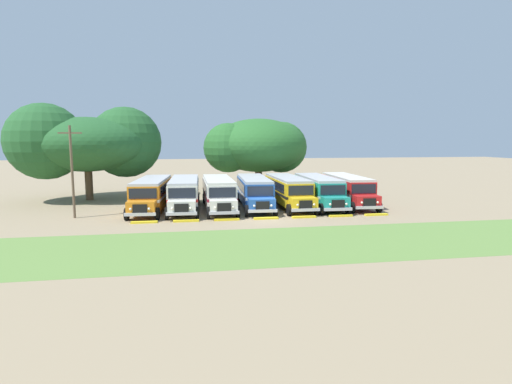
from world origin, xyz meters
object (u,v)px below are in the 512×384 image
Objects in this scene: parked_bus_slot_0 at (152,193)px; parked_bus_slot_2 at (218,192)px; secondary_tree at (88,143)px; broad_shade_tree at (258,146)px; parked_bus_slot_3 at (254,190)px; parked_bus_slot_1 at (184,192)px; utility_pole at (72,169)px; parked_bus_slot_4 at (288,190)px; parked_bus_slot_6 at (347,188)px; parked_bus_slot_5 at (318,189)px.

parked_bus_slot_2 is (6.05, -0.39, 0.00)m from parked_bus_slot_0.
broad_shade_tree is at bearing 10.19° from secondary_tree.
parked_bus_slot_2 is at bearing -81.98° from parked_bus_slot_3.
parked_bus_slot_1 is 15.14m from broad_shade_tree.
parked_bus_slot_4 is at bearing 8.87° from utility_pole.
secondary_tree reaches higher than utility_pole.
parked_bus_slot_3 is 1.45× the size of utility_pole.
secondary_tree is (-7.12, 7.90, 4.41)m from parked_bus_slot_0.
parked_bus_slot_0 is at bearing -93.83° from parked_bus_slot_2.
secondary_tree is 2.02× the size of utility_pole.
secondary_tree is at bearing -113.16° from parked_bus_slot_3.
utility_pole is (-18.67, -2.91, 2.41)m from parked_bus_slot_4.
broad_shade_tree reaches higher than parked_bus_slot_1.
secondary_tree is at bearing -133.76° from parked_bus_slot_0.
parked_bus_slot_2 and parked_bus_slot_6 have the same top height.
parked_bus_slot_0 is 1.01× the size of parked_bus_slot_4.
parked_bus_slot_6 is at bearing 92.95° from parked_bus_slot_1.
broad_shade_tree is at bearing -159.70° from parked_bus_slot_5.
parked_bus_slot_0 is 1.01× the size of parked_bus_slot_2.
utility_pole is (-21.64, -2.74, 2.41)m from parked_bus_slot_5.
parked_bus_slot_2 is 6.72m from parked_bus_slot_4.
parked_bus_slot_3 is 0.84× the size of broad_shade_tree.
broad_shade_tree is (5.80, 11.71, 4.05)m from parked_bus_slot_2.
parked_bus_slot_0 is 6.07m from parked_bus_slot_2.
parked_bus_slot_4 is 0.99× the size of parked_bus_slot_6.
secondary_tree is (-18.97, -3.41, 0.36)m from broad_shade_tree.
parked_bus_slot_2 is 12.81m from parked_bus_slot_6.
parked_bus_slot_1 is 1.00× the size of parked_bus_slot_5.
parked_bus_slot_5 is 12.92m from broad_shade_tree.
parked_bus_slot_4 is 12.20m from broad_shade_tree.
parked_bus_slot_3 is (6.54, 0.16, 0.00)m from parked_bus_slot_1.
parked_bus_slot_1 is 1.00× the size of parked_bus_slot_6.
parked_bus_slot_1 is at bearing -38.96° from secondary_tree.
parked_bus_slot_6 is 0.84× the size of broad_shade_tree.
secondary_tree reaches higher than parked_bus_slot_0.
parked_bus_slot_2 is at bearing 12.60° from utility_pole.
parked_bus_slot_6 is 0.72× the size of secondary_tree.
parked_bus_slot_5 is 0.84× the size of broad_shade_tree.
utility_pole reaches higher than parked_bus_slot_0.
parked_bus_slot_0 is 12.77m from parked_bus_slot_4.
parked_bus_slot_0 is 18.86m from parked_bus_slot_6.
broad_shade_tree is at bearing 153.56° from parked_bus_slot_2.
parked_bus_slot_1 is 13.66m from secondary_tree.
parked_bus_slot_5 is (6.27, -0.26, 0.00)m from parked_bus_slot_3.
parked_bus_slot_4 is (12.77, -0.15, 0.00)m from parked_bus_slot_0.
parked_bus_slot_3 is 9.39m from parked_bus_slot_6.
secondary_tree is 11.22m from utility_pole.
parked_bus_slot_1 is 1.00× the size of parked_bus_slot_4.
parked_bus_slot_5 is at bearing 86.30° from parked_bus_slot_4.
parked_bus_slot_2 is 0.99× the size of parked_bus_slot_6.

